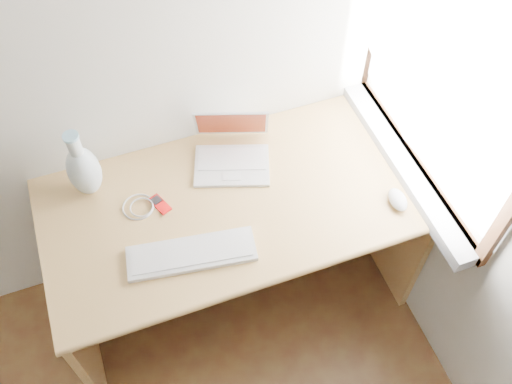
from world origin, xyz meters
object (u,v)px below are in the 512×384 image
object	(u,v)px
desk	(229,214)
laptop	(228,152)
vase	(84,169)
external_keyboard	(192,254)

from	to	relation	value
desk	laptop	bearing A→B (deg)	66.93
laptop	vase	bearing A→B (deg)	-165.15
desk	vase	world-z (taller)	vase
external_keyboard	vase	distance (m)	0.52
laptop	external_keyboard	size ratio (longest dim) A/B	0.73
external_keyboard	vase	world-z (taller)	vase
laptop	vase	distance (m)	0.56
laptop	vase	world-z (taller)	vase
desk	vase	bearing A→B (deg)	163.94
desk	vase	xyz separation A→B (m)	(-0.50, 0.15, 0.35)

